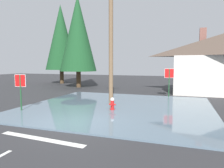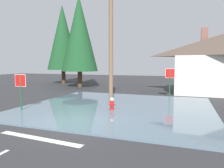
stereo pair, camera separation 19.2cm
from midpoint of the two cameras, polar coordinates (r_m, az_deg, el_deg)
The scene contains 9 objects.
ground_plane at distance 10.06m, azimuth -10.95°, elevation -10.89°, with size 80.00×80.00×0.10m, color #2D2D30.
flood_puddle at distance 13.39m, azimuth 1.12°, elevation -6.25°, with size 11.47×10.69×0.08m, color slate.
lane_stop_bar at distance 8.46m, azimuth -19.42°, elevation -13.93°, with size 3.75×0.30×0.01m, color silver.
stop_sign_near at distance 13.17m, azimuth -24.09°, elevation -0.32°, with size 0.71×0.09×2.17m.
fire_hydrant at distance 12.39m, azimuth -0.36°, elevation -5.56°, with size 0.40×0.34×0.80m.
utility_pole at distance 13.74m, azimuth -0.70°, elevation 12.35°, with size 1.60×0.28×8.46m.
stop_sign_far at distance 17.64m, azimuth 15.03°, elevation 1.89°, with size 0.74×0.19×2.38m.
pine_tree_tall_left at distance 25.22m, azimuth -9.51°, elevation 13.43°, with size 4.26×4.26×10.65m.
pine_tree_mid_left at distance 30.57m, azimuth -13.94°, elevation 12.21°, with size 4.35×4.35×10.88m.
Camera 1 is at (4.74, -8.39, 2.78)m, focal length 33.52 mm.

